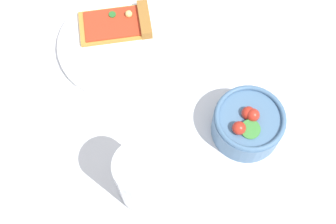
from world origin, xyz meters
name	(u,v)px	position (x,y,z in m)	size (l,w,h in m)	color
ground_plane	(138,51)	(0.00, 0.00, 0.00)	(2.40, 2.40, 0.00)	silver
plate	(118,44)	(-0.03, -0.03, 0.01)	(0.22, 0.22, 0.01)	white
pizza_slice_main	(122,23)	(-0.06, 0.00, 0.02)	(0.12, 0.15, 0.02)	gold
salad_bowl	(248,123)	(0.23, 0.09, 0.03)	(0.12, 0.12, 0.07)	#4C7299
soda_glass	(142,180)	(0.24, -0.11, 0.07)	(0.08, 0.08, 0.14)	silver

